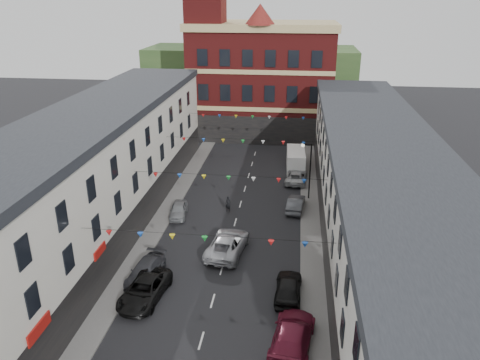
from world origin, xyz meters
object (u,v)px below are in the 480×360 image
at_px(white_van, 296,160).
at_px(car_left_c, 145,290).
at_px(street_lamp, 308,164).
at_px(car_left_e, 179,210).
at_px(car_right_c, 292,336).
at_px(car_right_f, 296,177).
at_px(car_right_d, 288,287).
at_px(car_left_d, 145,271).
at_px(moving_car, 227,244).
at_px(car_right_e, 296,204).
at_px(pedestrian, 228,204).

bearing_deg(white_van, car_left_c, -112.62).
xyz_separation_m(street_lamp, car_left_e, (-12.05, -5.36, -3.27)).
height_order(car_right_c, car_right_f, car_right_c).
xyz_separation_m(car_right_d, car_right_f, (0.35, 21.53, -0.10)).
distance_m(car_left_d, car_left_e, 10.56).
bearing_deg(car_right_d, car_left_d, -3.30).
distance_m(car_right_d, moving_car, 7.43).
height_order(street_lamp, white_van, street_lamp).
relative_size(car_left_e, car_right_e, 0.90).
relative_size(moving_car, white_van, 1.08).
height_order(car_left_c, pedestrian, pedestrian).
bearing_deg(car_right_c, white_van, -81.83).
height_order(car_right_e, car_right_f, car_right_e).
bearing_deg(pedestrian, street_lamp, 43.93).
xyz_separation_m(car_left_d, white_van, (10.74, 24.61, 0.53)).
relative_size(car_right_d, white_van, 0.83).
bearing_deg(car_left_e, pedestrian, 11.98).
relative_size(car_right_f, white_van, 0.89).
relative_size(car_right_e, pedestrian, 2.61).
xyz_separation_m(street_lamp, car_right_c, (-1.05, -21.91, -3.08)).
bearing_deg(car_right_d, car_right_f, -89.01).
height_order(car_left_e, pedestrian, pedestrian).
xyz_separation_m(car_right_d, car_right_e, (0.35, 14.20, -0.08)).
xyz_separation_m(car_left_c, moving_car, (4.75, 6.85, 0.08)).
bearing_deg(pedestrian, car_left_c, -87.52).
xyz_separation_m(car_left_c, car_right_e, (10.18, 15.63, -0.04)).
relative_size(car_left_c, car_left_e, 1.40).
relative_size(car_left_e, pedestrian, 2.35).
bearing_deg(car_right_e, car_left_c, 63.36).
bearing_deg(car_right_e, white_van, -82.81).
distance_m(street_lamp, car_left_d, 20.16).
distance_m(street_lamp, car_left_e, 13.59).
distance_m(car_left_e, car_right_e, 11.32).
bearing_deg(car_left_c, car_left_d, 112.90).
relative_size(car_left_c, white_van, 0.97).
distance_m(car_left_c, car_right_c, 10.80).
height_order(car_left_c, car_right_f, car_left_c).
height_order(car_left_e, car_right_e, car_right_e).
distance_m(street_lamp, pedestrian, 9.01).
bearing_deg(car_left_c, car_left_e, 99.94).
bearing_deg(white_van, moving_car, -106.93).
xyz_separation_m(car_right_c, car_right_e, (0.00, 19.23, -0.14)).
bearing_deg(moving_car, car_right_c, 124.88).
distance_m(car_right_c, car_right_e, 19.23).
distance_m(white_van, pedestrian, 14.05).
xyz_separation_m(car_left_e, pedestrian, (4.52, 1.50, 0.16)).
height_order(car_left_c, car_right_e, car_left_c).
xyz_separation_m(car_left_d, car_right_d, (10.54, -0.96, 0.10)).
bearing_deg(car_left_d, car_right_c, -22.09).
bearing_deg(car_right_f, moving_car, 76.61).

